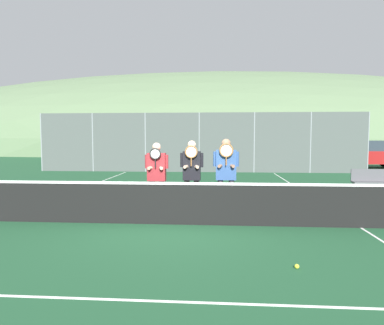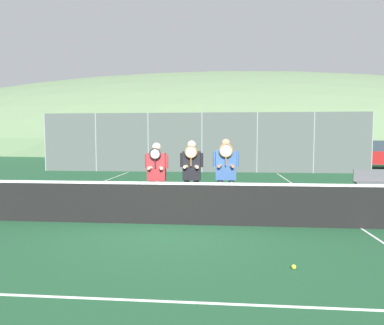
{
  "view_description": "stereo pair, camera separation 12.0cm",
  "coord_description": "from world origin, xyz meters",
  "px_view_note": "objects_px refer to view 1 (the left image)",
  "views": [
    {
      "loc": [
        0.97,
        -7.3,
        1.9
      ],
      "look_at": [
        0.36,
        1.06,
        1.28
      ],
      "focal_mm": 32.0,
      "sensor_mm": 36.0,
      "label": 1
    },
    {
      "loc": [
        1.09,
        -7.29,
        1.9
      ],
      "look_at": [
        0.36,
        1.06,
        1.28
      ],
      "focal_mm": 32.0,
      "sensor_mm": 36.0,
      "label": 2
    }
  ],
  "objects_px": {
    "player_center_right": "(226,170)",
    "car_center": "(282,152)",
    "car_right_of_center": "(370,154)",
    "player_center_left": "(192,172)",
    "car_left_of_center": "(201,153)",
    "tennis_ball_on_court": "(297,266)",
    "car_far_left": "(122,152)",
    "bench_courtside": "(377,181)",
    "player_leftmost": "(157,173)"
  },
  "relations": [
    {
      "from": "car_center",
      "to": "bench_courtside",
      "type": "distance_m",
      "value": 10.77
    },
    {
      "from": "car_left_of_center",
      "to": "bench_courtside",
      "type": "height_order",
      "value": "car_left_of_center"
    },
    {
      "from": "player_leftmost",
      "to": "tennis_ball_on_court",
      "type": "distance_m",
      "value": 4.26
    },
    {
      "from": "car_far_left",
      "to": "car_right_of_center",
      "type": "xyz_separation_m",
      "value": [
        15.68,
        -0.12,
        -0.05
      ]
    },
    {
      "from": "car_center",
      "to": "bench_courtside",
      "type": "relative_size",
      "value": 2.95
    },
    {
      "from": "player_leftmost",
      "to": "car_left_of_center",
      "type": "xyz_separation_m",
      "value": [
        0.4,
        14.1,
        -0.17
      ]
    },
    {
      "from": "player_center_left",
      "to": "car_far_left",
      "type": "xyz_separation_m",
      "value": [
        -5.63,
        13.88,
        -0.14
      ]
    },
    {
      "from": "player_center_left",
      "to": "player_center_right",
      "type": "bearing_deg",
      "value": -3.22
    },
    {
      "from": "bench_courtside",
      "to": "player_leftmost",
      "type": "bearing_deg",
      "value": -152.65
    },
    {
      "from": "player_center_right",
      "to": "tennis_ball_on_court",
      "type": "relative_size",
      "value": 27.45
    },
    {
      "from": "player_leftmost",
      "to": "player_center_left",
      "type": "distance_m",
      "value": 0.85
    },
    {
      "from": "car_center",
      "to": "tennis_ball_on_court",
      "type": "relative_size",
      "value": 70.28
    },
    {
      "from": "car_far_left",
      "to": "car_right_of_center",
      "type": "relative_size",
      "value": 1.13
    },
    {
      "from": "player_leftmost",
      "to": "tennis_ball_on_court",
      "type": "bearing_deg",
      "value": -50.8
    },
    {
      "from": "car_far_left",
      "to": "car_center",
      "type": "distance_m",
      "value": 10.4
    },
    {
      "from": "car_right_of_center",
      "to": "player_center_left",
      "type": "bearing_deg",
      "value": -126.14
    },
    {
      "from": "player_leftmost",
      "to": "car_center",
      "type": "distance_m",
      "value": 15.26
    },
    {
      "from": "player_center_left",
      "to": "player_center_right",
      "type": "distance_m",
      "value": 0.82
    },
    {
      "from": "car_right_of_center",
      "to": "tennis_ball_on_court",
      "type": "height_order",
      "value": "car_right_of_center"
    },
    {
      "from": "player_leftmost",
      "to": "car_left_of_center",
      "type": "relative_size",
      "value": 0.44
    },
    {
      "from": "car_center",
      "to": "car_left_of_center",
      "type": "bearing_deg",
      "value": -179.05
    },
    {
      "from": "player_leftmost",
      "to": "car_far_left",
      "type": "relative_size",
      "value": 0.38
    },
    {
      "from": "bench_courtside",
      "to": "player_center_right",
      "type": "bearing_deg",
      "value": -145.21
    },
    {
      "from": "bench_courtside",
      "to": "player_center_left",
      "type": "bearing_deg",
      "value": -149.44
    },
    {
      "from": "player_center_right",
      "to": "car_far_left",
      "type": "bearing_deg",
      "value": 114.83
    },
    {
      "from": "car_left_of_center",
      "to": "car_center",
      "type": "xyz_separation_m",
      "value": [
        5.22,
        0.09,
        0.08
      ]
    },
    {
      "from": "player_center_left",
      "to": "car_far_left",
      "type": "bearing_deg",
      "value": 112.07
    },
    {
      "from": "car_left_of_center",
      "to": "tennis_ball_on_court",
      "type": "relative_size",
      "value": 58.91
    },
    {
      "from": "player_leftmost",
      "to": "player_center_left",
      "type": "xyz_separation_m",
      "value": [
        0.85,
        0.01,
        0.03
      ]
    },
    {
      "from": "player_center_left",
      "to": "car_center",
      "type": "bearing_deg",
      "value": 71.42
    },
    {
      "from": "player_center_right",
      "to": "car_far_left",
      "type": "xyz_separation_m",
      "value": [
        -6.45,
        13.93,
        -0.19
      ]
    },
    {
      "from": "player_center_left",
      "to": "player_center_right",
      "type": "relative_size",
      "value": 0.98
    },
    {
      "from": "tennis_ball_on_court",
      "to": "car_left_of_center",
      "type": "bearing_deg",
      "value": 97.31
    },
    {
      "from": "player_center_right",
      "to": "car_center",
      "type": "distance_m",
      "value": 14.76
    },
    {
      "from": "player_center_left",
      "to": "car_right_of_center",
      "type": "relative_size",
      "value": 0.44
    },
    {
      "from": "player_center_left",
      "to": "car_left_of_center",
      "type": "relative_size",
      "value": 0.46
    },
    {
      "from": "player_center_left",
      "to": "car_right_of_center",
      "type": "height_order",
      "value": "player_center_left"
    },
    {
      "from": "car_center",
      "to": "player_center_left",
      "type": "bearing_deg",
      "value": -108.58
    },
    {
      "from": "bench_courtside",
      "to": "car_left_of_center",
      "type": "bearing_deg",
      "value": 120.85
    },
    {
      "from": "bench_courtside",
      "to": "tennis_ball_on_court",
      "type": "bearing_deg",
      "value": -121.63
    },
    {
      "from": "player_leftmost",
      "to": "tennis_ball_on_court",
      "type": "height_order",
      "value": "player_leftmost"
    },
    {
      "from": "car_center",
      "to": "car_far_left",
      "type": "bearing_deg",
      "value": -178.37
    },
    {
      "from": "player_center_right",
      "to": "car_right_of_center",
      "type": "distance_m",
      "value": 16.62
    },
    {
      "from": "car_center",
      "to": "car_right_of_center",
      "type": "height_order",
      "value": "car_center"
    },
    {
      "from": "car_left_of_center",
      "to": "car_right_of_center",
      "type": "xyz_separation_m",
      "value": [
        10.51,
        -0.32,
        0.01
      ]
    },
    {
      "from": "player_leftmost",
      "to": "bench_courtside",
      "type": "xyz_separation_m",
      "value": [
        6.74,
        3.49,
        -0.58
      ]
    },
    {
      "from": "car_left_of_center",
      "to": "player_center_left",
      "type": "bearing_deg",
      "value": -88.15
    },
    {
      "from": "player_center_right",
      "to": "car_right_of_center",
      "type": "bearing_deg",
      "value": 56.23
    },
    {
      "from": "car_far_left",
      "to": "car_left_of_center",
      "type": "height_order",
      "value": "car_far_left"
    },
    {
      "from": "tennis_ball_on_court",
      "to": "car_far_left",
      "type": "bearing_deg",
      "value": 113.38
    }
  ]
}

